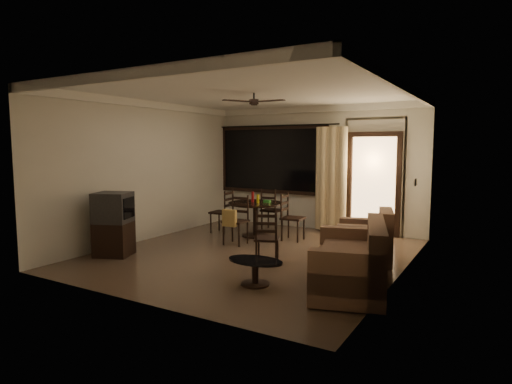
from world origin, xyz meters
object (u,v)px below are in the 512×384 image
Objects in this scene: sofa at (354,264)px; coffee_table at (255,268)px; dining_table at (256,210)px; armchair at (368,241)px; dining_chair_west at (222,220)px; dining_chair_north at (272,218)px; dining_chair_east at (292,226)px; tv_cabinet at (114,224)px; side_chair at (267,248)px; dining_chair_south at (235,229)px.

coffee_table is at bearing -175.18° from sofa.
armchair is (2.63, -0.86, -0.21)m from dining_table.
dining_chair_north is at bearing 133.24° from dining_chair_west.
dining_chair_north is (-0.88, 0.74, 0.00)m from dining_chair_east.
dining_chair_north is 3.65m from tv_cabinet.
dining_chair_west reaches higher than sofa.
dining_chair_north is at bearing 116.90° from sofa.
dining_chair_north reaches higher than armchair.
dining_chair_east reaches higher than side_chair.
dining_chair_east is at bearing 28.73° from tv_cabinet.
dining_chair_east is at bearing 105.53° from coffee_table.
dining_chair_north is (-0.09, 1.64, -0.02)m from dining_chair_south.
tv_cabinet is (-0.48, -2.58, 0.27)m from dining_chair_west.
dining_chair_east is 1.08× the size of side_chair.
coffee_table is at bearing -25.21° from tv_cabinet.
dining_chair_east is 1.15m from dining_chair_north.
dining_chair_west is 3.56m from armchair.
dining_chair_west is 3.67m from coffee_table.
side_chair is at bearing -4.13° from tv_cabinet.
dining_chair_south is at bearing 90.00° from dining_chair_north.
dining_chair_south is at bearing 135.70° from dining_chair_east.
armchair is at bearing -169.30° from side_chair.
dining_chair_west is (-0.84, -0.05, -0.29)m from dining_table.
dining_chair_east is 1.00× the size of dining_chair_north.
side_chair is at bearing -54.84° from dining_table.
sofa is 1.68m from side_chair.
side_chair is at bearing 113.79° from dining_chair_north.
dining_chair_west is 1.00× the size of dining_chair_north.
tv_cabinet reaches higher than dining_chair_north.
coffee_table is (-1.01, -1.91, -0.12)m from armchair.
tv_cabinet is at bearing -4.64° from side_chair.
coffee_table is at bearing -133.72° from armchair.
dining_chair_north is 0.90× the size of armchair.
side_chair is at bearing -40.36° from dining_chair_south.
dining_chair_north is at bearing 115.02° from coffee_table.
coffee_table is (-1.23, -0.47, -0.12)m from sofa.
tv_cabinet reaches higher than dining_table.
dining_chair_north is (0.79, 0.83, 0.00)m from dining_chair_west.
dining_table is 0.90m from dining_chair_south.
sofa is (2.84, -2.30, -0.21)m from dining_table.
dining_chair_east is 0.90× the size of armchair.
dining_table reaches higher than sofa.
tv_cabinet is at bearing -130.55° from dining_chair_south.
dining_chair_east is at bearing 136.76° from dining_chair_north.
dining_chair_west is 1.67m from dining_chair_east.
dining_chair_north is 3.14m from armchair.
tv_cabinet is (-1.36, -1.77, 0.25)m from dining_chair_south.
tv_cabinet reaches higher than armchair.
sofa is 2.31× the size of coffee_table.
dining_chair_north is at bearing 47.09° from tv_cabinet.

